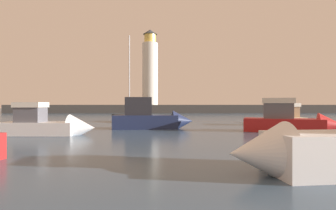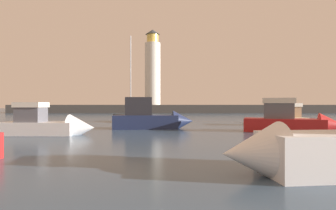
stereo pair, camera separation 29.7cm
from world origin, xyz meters
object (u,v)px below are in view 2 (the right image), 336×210
Objects in this scene: motorboat_3 at (52,125)px; motorboat_2 at (282,118)px; lighthouse at (153,69)px; sailboat_moored at (134,118)px; motorboat_4 at (295,122)px; motorboat_0 at (154,119)px.

motorboat_2 is at bearing 25.34° from motorboat_3.
sailboat_moored is at bearing -90.40° from lighthouse.
lighthouse is 40.85m from motorboat_2.
motorboat_2 is 0.62× the size of sailboat_moored.
motorboat_4 is at bearing -106.68° from motorboat_2.
motorboat_4 reaches higher than motorboat_3.
motorboat_3 is (-4.14, -45.81, -9.75)m from lighthouse.
sailboat_moored is (-2.76, 7.99, -0.32)m from motorboat_0.
motorboat_3 is at bearing -154.66° from motorboat_2.
motorboat_0 is 1.09× the size of motorboat_2.
motorboat_2 is at bearing -67.45° from lighthouse.
motorboat_0 is at bearing 164.39° from motorboat_4.
motorboat_2 is at bearing -11.80° from sailboat_moored.
motorboat_3 is 0.88× the size of motorboat_4.
sailboat_moored is at bearing 168.20° from motorboat_2.
motorboat_0 is 0.68× the size of sailboat_moored.
motorboat_0 is at bearing -86.51° from lighthouse.
motorboat_0 reaches higher than motorboat_4.
motorboat_4 reaches higher than motorboat_2.
sailboat_moored is (-13.15, 10.90, -0.26)m from motorboat_4.
motorboat_4 is (17.05, 1.50, 0.11)m from motorboat_3.
motorboat_2 is (12.69, 4.76, -0.15)m from motorboat_0.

